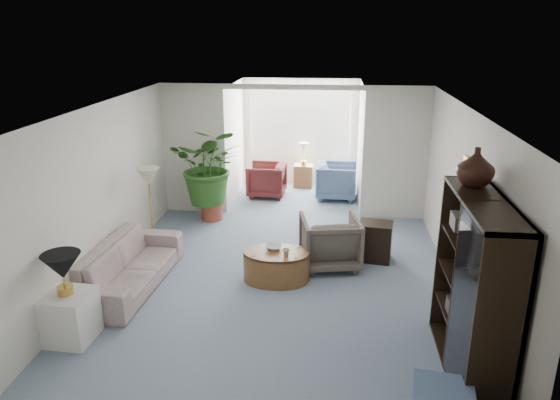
# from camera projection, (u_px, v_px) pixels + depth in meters

# --- Properties ---
(floor) EXTENTS (6.00, 6.00, 0.00)m
(floor) POSITION_uv_depth(u_px,v_px,m) (276.00, 287.00, 7.40)
(floor) COLOR gray
(floor) RESTS_ON ground
(sunroom_floor) EXTENTS (2.60, 2.60, 0.00)m
(sunroom_floor) POSITION_uv_depth(u_px,v_px,m) (297.00, 197.00, 11.26)
(sunroom_floor) COLOR gray
(sunroom_floor) RESTS_ON ground
(back_pier_left) EXTENTS (1.20, 0.12, 2.50)m
(back_pier_left) POSITION_uv_depth(u_px,v_px,m) (194.00, 150.00, 10.01)
(back_pier_left) COLOR silver
(back_pier_left) RESTS_ON ground
(back_pier_right) EXTENTS (1.20, 0.12, 2.50)m
(back_pier_right) POSITION_uv_depth(u_px,v_px,m) (396.00, 154.00, 9.64)
(back_pier_right) COLOR silver
(back_pier_right) RESTS_ON ground
(back_header) EXTENTS (2.60, 0.12, 0.10)m
(back_header) POSITION_uv_depth(u_px,v_px,m) (294.00, 87.00, 9.44)
(back_header) COLOR silver
(back_header) RESTS_ON back_pier_left
(window_pane) EXTENTS (2.20, 0.02, 1.50)m
(window_pane) POSITION_uv_depth(u_px,v_px,m) (301.00, 123.00, 11.83)
(window_pane) COLOR white
(window_blinds) EXTENTS (2.20, 0.02, 1.50)m
(window_blinds) POSITION_uv_depth(u_px,v_px,m) (300.00, 124.00, 11.80)
(window_blinds) COLOR white
(framed_picture) EXTENTS (0.04, 0.50, 0.40)m
(framed_picture) POSITION_uv_depth(u_px,v_px,m) (470.00, 179.00, 6.52)
(framed_picture) COLOR #B1A48E
(sofa) EXTENTS (0.97, 2.20, 0.63)m
(sofa) POSITION_uv_depth(u_px,v_px,m) (129.00, 265.00, 7.34)
(sofa) COLOR #BBB29E
(sofa) RESTS_ON ground
(end_table) EXTENTS (0.57, 0.57, 0.59)m
(end_table) POSITION_uv_depth(u_px,v_px,m) (69.00, 316.00, 6.09)
(end_table) COLOR white
(end_table) RESTS_ON ground
(table_lamp) EXTENTS (0.44, 0.44, 0.30)m
(table_lamp) POSITION_uv_depth(u_px,v_px,m) (62.00, 266.00, 5.89)
(table_lamp) COLOR black
(table_lamp) RESTS_ON end_table
(floor_lamp) EXTENTS (0.36, 0.36, 0.28)m
(floor_lamp) POSITION_uv_depth(u_px,v_px,m) (148.00, 177.00, 8.23)
(floor_lamp) COLOR beige
(floor_lamp) RESTS_ON ground
(coffee_table) EXTENTS (1.15, 1.15, 0.45)m
(coffee_table) POSITION_uv_depth(u_px,v_px,m) (276.00, 266.00, 7.52)
(coffee_table) COLOR brown
(coffee_table) RESTS_ON ground
(coffee_bowl) EXTENTS (0.28, 0.28, 0.06)m
(coffee_bowl) POSITION_uv_depth(u_px,v_px,m) (273.00, 247.00, 7.54)
(coffee_bowl) COLOR silver
(coffee_bowl) RESTS_ON coffee_table
(coffee_cup) EXTENTS (0.12, 0.12, 0.09)m
(coffee_cup) POSITION_uv_depth(u_px,v_px,m) (286.00, 252.00, 7.32)
(coffee_cup) COLOR #BAB8A2
(coffee_cup) RESTS_ON coffee_table
(wingback_chair) EXTENTS (1.00, 1.02, 0.79)m
(wingback_chair) POSITION_uv_depth(u_px,v_px,m) (330.00, 242.00, 7.93)
(wingback_chair) COLOR #5D5649
(wingback_chair) RESTS_ON ground
(side_table_dark) EXTENTS (0.57, 0.49, 0.61)m
(side_table_dark) POSITION_uv_depth(u_px,v_px,m) (375.00, 241.00, 8.18)
(side_table_dark) COLOR black
(side_table_dark) RESTS_ON ground
(entertainment_cabinet) EXTENTS (0.46, 1.72, 1.91)m
(entertainment_cabinet) POSITION_uv_depth(u_px,v_px,m) (474.00, 289.00, 5.35)
(entertainment_cabinet) COLOR black
(entertainment_cabinet) RESTS_ON ground
(cabinet_urn) EXTENTS (0.39, 0.39, 0.41)m
(cabinet_urn) POSITION_uv_depth(u_px,v_px,m) (476.00, 167.00, 5.45)
(cabinet_urn) COLOR black
(cabinet_urn) RESTS_ON entertainment_cabinet
(plant_pot) EXTENTS (0.40, 0.40, 0.32)m
(plant_pot) POSITION_uv_depth(u_px,v_px,m) (212.00, 211.00, 9.93)
(plant_pot) COLOR #9E3F2D
(plant_pot) RESTS_ON ground
(house_plant) EXTENTS (1.32, 1.15, 1.47)m
(house_plant) POSITION_uv_depth(u_px,v_px,m) (210.00, 165.00, 9.65)
(house_plant) COLOR #2B5A1E
(house_plant) RESTS_ON plant_pot
(sunroom_chair_blue) EXTENTS (0.87, 0.85, 0.76)m
(sunroom_chair_blue) POSITION_uv_depth(u_px,v_px,m) (337.00, 181.00, 11.06)
(sunroom_chair_blue) COLOR slate
(sunroom_chair_blue) RESTS_ON ground
(sunroom_chair_maroon) EXTENTS (0.82, 0.80, 0.72)m
(sunroom_chair_maroon) POSITION_uv_depth(u_px,v_px,m) (266.00, 180.00, 11.21)
(sunroom_chair_maroon) COLOR maroon
(sunroom_chair_maroon) RESTS_ON ground
(sunroom_table) EXTENTS (0.43, 0.34, 0.51)m
(sunroom_table) POSITION_uv_depth(u_px,v_px,m) (303.00, 176.00, 11.88)
(sunroom_table) COLOR brown
(sunroom_table) RESTS_ON ground
(shelf_clutter) EXTENTS (0.30, 1.04, 1.06)m
(shelf_clutter) POSITION_uv_depth(u_px,v_px,m) (471.00, 261.00, 5.32)
(shelf_clutter) COLOR #2B2621
(shelf_clutter) RESTS_ON entertainment_cabinet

